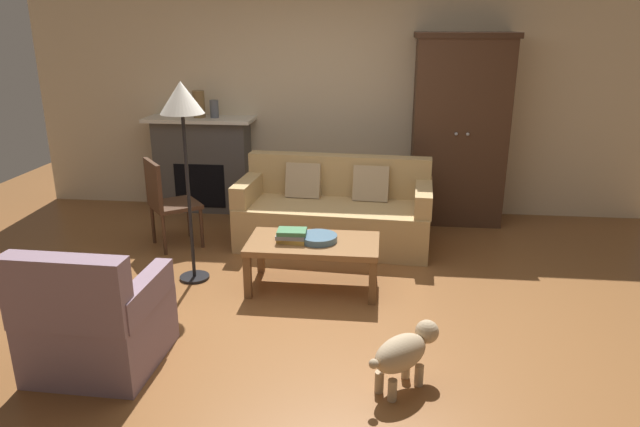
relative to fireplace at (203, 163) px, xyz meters
The scene contains 14 objects.
ground_plane 2.83m from the fireplace, 56.00° to the right, with size 9.60×9.60×0.00m, color brown.
back_wall 1.78m from the fireplace, ahead, with size 7.20×0.10×2.80m, color beige.
fireplace is the anchor object (origin of this frame).
armoire 2.99m from the fireplace, ahead, with size 1.06×0.57×2.07m.
couch 1.93m from the fireplace, 29.94° to the right, with size 1.96×0.96×0.86m.
coffee_table 2.58m from the fireplace, 52.24° to the right, with size 1.10×0.60×0.42m.
fruit_bowl 2.59m from the fireplace, 51.42° to the right, with size 0.32×0.32×0.05m, color slate.
book_stack 2.49m from the fireplace, 55.85° to the right, with size 0.26×0.20×0.11m.
mantel_vase_bronze 0.70m from the fireplace, 90.00° to the right, with size 0.14×0.14×0.31m, color olive.
mantel_vase_slate 0.68m from the fireplace, ahead, with size 0.10×0.10×0.20m, color #565B66.
armchair_near_left 3.40m from the fireplace, 84.64° to the right, with size 0.80×0.79×0.88m.
side_chair_wooden 1.26m from the fireplace, 89.54° to the right, with size 0.62×0.62×0.90m.
floor_lamp 2.24m from the fireplace, 75.78° to the right, with size 0.36×0.36×1.72m.
dog 4.11m from the fireplace, 55.86° to the right, with size 0.45×0.46×0.39m.
Camera 1 is at (0.58, -4.22, 2.16)m, focal length 32.40 mm.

